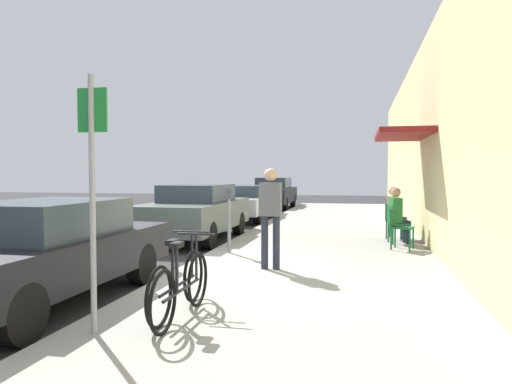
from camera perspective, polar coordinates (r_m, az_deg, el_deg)
name	(u,v)px	position (r m, az deg, el deg)	size (l,w,h in m)	color
ground_plane	(181,273)	(8.46, -9.04, -9.62)	(60.00, 60.00, 0.00)	#2D2D30
sidewalk_slab	(320,255)	(9.89, 7.69, -7.53)	(4.50, 32.00, 0.12)	#9E9B93
building_facade	(446,136)	(9.89, 21.83, 6.31)	(1.40, 32.00, 4.92)	beige
parked_car_0	(41,251)	(6.95, -24.38, -6.43)	(1.80, 4.40, 1.37)	black
parked_car_1	(196,211)	(12.40, -7.20, -2.31)	(1.80, 4.40, 1.44)	#47514C
parked_car_2	(245,202)	(17.59, -1.33, -1.17)	(1.80, 4.40, 1.29)	#B7B7BC
parked_car_3	(273,193)	(23.44, 2.09, -0.08)	(1.80, 4.40, 1.52)	black
parking_meter	(229,215)	(9.65, -3.23, -2.80)	(0.12, 0.10, 1.32)	slate
street_sign	(92,183)	(5.03, -19.04, 1.02)	(0.32, 0.06, 2.60)	gray
bicycle_0	(182,287)	(5.42, -8.85, -11.20)	(0.46, 1.71, 0.90)	black
bicycle_1	(178,283)	(5.62, -9.35, -10.70)	(0.46, 1.71, 0.90)	black
cafe_chair_0	(399,226)	(10.57, 16.74, -3.88)	(0.55, 0.55, 0.87)	#14592D
cafe_chair_1	(395,222)	(11.41, 16.39, -3.43)	(0.52, 0.52, 0.87)	#14592D
seated_patron_1	(398,213)	(11.41, 16.69, -2.47)	(0.48, 0.43, 1.29)	#232838
cafe_chair_2	(393,218)	(12.29, 16.10, -3.03)	(0.55, 0.55, 0.87)	#14592D
seated_patron_2	(395,210)	(12.26, 16.38, -2.14)	(0.50, 0.45, 1.29)	#232838
pedestrian_standing	(270,210)	(7.99, 1.75, -2.17)	(0.36, 0.22, 1.70)	#232838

